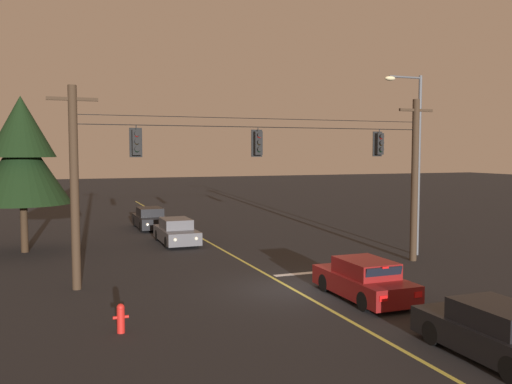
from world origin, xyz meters
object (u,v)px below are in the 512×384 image
traffic_light_centre (379,144)px  tree_verge_near (22,155)px  car_waiting_second_near (496,333)px  street_lamp_corner (414,149)px  traffic_light_left_inner (258,143)px  car_oncoming_trailing (150,219)px  fire_hydrant (121,318)px  car_oncoming_lead (176,232)px  traffic_light_leftmost (136,142)px  car_waiting_near_lane (364,280)px

traffic_light_centre → tree_verge_near: size_ratio=0.15×
car_waiting_second_near → street_lamp_corner: bearing=61.5°
traffic_light_left_inner → tree_verge_near: 12.87m
car_oncoming_trailing → fire_hydrant: size_ratio=5.26×
car_oncoming_lead → street_lamp_corner: street_lamp_corner is taller
traffic_light_leftmost → tree_verge_near: tree_verge_near is taller
car_oncoming_trailing → street_lamp_corner: 18.12m
traffic_light_leftmost → car_oncoming_trailing: (3.14, 15.25, -4.81)m
car_oncoming_trailing → car_waiting_second_near: 26.39m
car_waiting_second_near → car_oncoming_lead: bearing=100.4°
traffic_light_centre → car_waiting_second_near: (-3.76, -10.84, -4.81)m
traffic_light_leftmost → car_waiting_second_near: bearing=-57.0°
traffic_light_left_inner → tree_verge_near: tree_verge_near is taller
car_waiting_near_lane → car_waiting_second_near: size_ratio=1.00×
fire_hydrant → tree_verge_near: bearing=101.7°
traffic_light_centre → car_waiting_second_near: 12.44m
tree_verge_near → fire_hydrant: 15.42m
car_waiting_second_near → fire_hydrant: bearing=147.9°
car_waiting_near_lane → car_oncoming_lead: same height
car_oncoming_lead → fire_hydrant: car_oncoming_lead is taller
street_lamp_corner → tree_verge_near: 19.50m
traffic_light_centre → car_oncoming_lead: bearing=130.1°
traffic_light_centre → fire_hydrant: traffic_light_centre is taller
tree_verge_near → street_lamp_corner: bearing=-23.4°
traffic_light_leftmost → traffic_light_centre: size_ratio=1.00×
traffic_light_centre → traffic_light_left_inner: bearing=180.0°
traffic_light_centre → car_waiting_near_lane: (-3.80, -4.91, -4.81)m
car_oncoming_lead → fire_hydrant: bearing=-108.6°
fire_hydrant → traffic_light_centre: bearing=24.6°
car_oncoming_trailing → tree_verge_near: bearing=-139.6°
traffic_light_leftmost → car_waiting_near_lane: traffic_light_leftmost is taller
car_oncoming_lead → car_waiting_second_near: 19.91m
tree_verge_near → car_waiting_second_near: bearing=-60.0°
traffic_light_leftmost → traffic_light_centre: (10.80, 0.00, 0.00)m
traffic_light_left_inner → traffic_light_centre: same height
fire_hydrant → car_waiting_second_near: bearing=-32.1°
car_waiting_second_near → tree_verge_near: bearing=120.0°
traffic_light_left_inner → car_waiting_near_lane: 7.17m
car_oncoming_trailing → car_waiting_second_near: size_ratio=1.02×
traffic_light_leftmost → car_oncoming_trailing: 16.30m
traffic_light_leftmost → car_oncoming_trailing: size_ratio=0.28×
car_waiting_near_lane → car_waiting_second_near: same height
traffic_light_left_inner → fire_hydrant: size_ratio=1.45×
traffic_light_leftmost → traffic_light_left_inner: (4.95, 0.00, 0.00)m
traffic_light_left_inner → fire_hydrant: 9.80m
car_oncoming_lead → car_oncoming_trailing: size_ratio=1.00×
car_oncoming_trailing → fire_hydrant: car_oncoming_trailing is taller
car_oncoming_trailing → car_waiting_second_near: bearing=-81.5°
street_lamp_corner → fire_hydrant: size_ratio=10.46×
traffic_light_centre → car_waiting_near_lane: traffic_light_centre is taller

